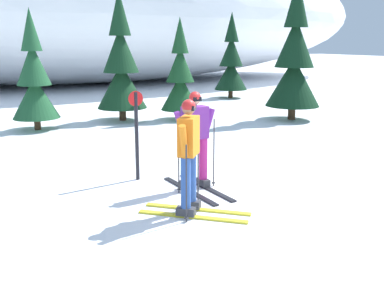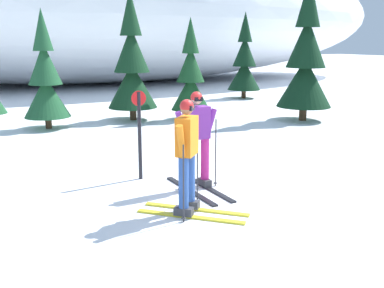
{
  "view_description": "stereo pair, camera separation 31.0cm",
  "coord_description": "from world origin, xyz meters",
  "px_view_note": "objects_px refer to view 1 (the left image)",
  "views": [
    {
      "loc": [
        -4.09,
        -5.6,
        2.59
      ],
      "look_at": [
        -0.66,
        0.63,
        0.95
      ],
      "focal_mm": 42.4,
      "sensor_mm": 36.0,
      "label": 1
    },
    {
      "loc": [
        -3.81,
        -5.74,
        2.59
      ],
      "look_at": [
        -0.66,
        0.63,
        0.95
      ],
      "focal_mm": 42.4,
      "sensor_mm": 36.0,
      "label": 2
    }
  ],
  "objects_px": {
    "pine_tree_right": "(294,61)",
    "trail_marker_post": "(137,131)",
    "pine_tree_far_right": "(231,62)",
    "pine_tree_center_right": "(180,78)",
    "skier_orange_jacket": "(189,155)",
    "pine_tree_left": "(34,80)",
    "skier_purple_jacket": "(195,139)",
    "pine_tree_center_left": "(121,67)"
  },
  "relations": [
    {
      "from": "skier_orange_jacket",
      "to": "pine_tree_center_left",
      "type": "distance_m",
      "value": 8.56
    },
    {
      "from": "skier_orange_jacket",
      "to": "pine_tree_far_right",
      "type": "xyz_separation_m",
      "value": [
        8.4,
        11.55,
        0.68
      ]
    },
    {
      "from": "pine_tree_left",
      "to": "pine_tree_right",
      "type": "distance_m",
      "value": 8.08
    },
    {
      "from": "skier_orange_jacket",
      "to": "pine_tree_center_right",
      "type": "bearing_deg",
      "value": 63.58
    },
    {
      "from": "skier_orange_jacket",
      "to": "pine_tree_center_left",
      "type": "xyz_separation_m",
      "value": [
        1.99,
        8.28,
        0.83
      ]
    },
    {
      "from": "pine_tree_left",
      "to": "pine_tree_far_right",
      "type": "xyz_separation_m",
      "value": [
        9.17,
        3.57,
        0.14
      ]
    },
    {
      "from": "pine_tree_far_right",
      "to": "skier_purple_jacket",
      "type": "bearing_deg",
      "value": -126.27
    },
    {
      "from": "skier_orange_jacket",
      "to": "pine_tree_center_right",
      "type": "distance_m",
      "value": 8.4
    },
    {
      "from": "skier_purple_jacket",
      "to": "pine_tree_center_left",
      "type": "bearing_deg",
      "value": 79.62
    },
    {
      "from": "skier_purple_jacket",
      "to": "pine_tree_far_right",
      "type": "xyz_separation_m",
      "value": [
        7.74,
        10.55,
        0.68
      ]
    },
    {
      "from": "skier_orange_jacket",
      "to": "pine_tree_far_right",
      "type": "bearing_deg",
      "value": 53.97
    },
    {
      "from": "skier_purple_jacket",
      "to": "skier_orange_jacket",
      "type": "xyz_separation_m",
      "value": [
        -0.66,
        -1.0,
        0.0
      ]
    },
    {
      "from": "pine_tree_center_right",
      "to": "pine_tree_far_right",
      "type": "xyz_separation_m",
      "value": [
        4.66,
        4.03,
        0.21
      ]
    },
    {
      "from": "pine_tree_right",
      "to": "pine_tree_far_right",
      "type": "height_order",
      "value": "pine_tree_right"
    },
    {
      "from": "skier_purple_jacket",
      "to": "pine_tree_right",
      "type": "height_order",
      "value": "pine_tree_right"
    },
    {
      "from": "pine_tree_center_right",
      "to": "pine_tree_far_right",
      "type": "distance_m",
      "value": 6.17
    },
    {
      "from": "skier_purple_jacket",
      "to": "pine_tree_far_right",
      "type": "height_order",
      "value": "pine_tree_far_right"
    },
    {
      "from": "pine_tree_left",
      "to": "trail_marker_post",
      "type": "xyz_separation_m",
      "value": [
        0.74,
        -5.99,
        -0.51
      ]
    },
    {
      "from": "pine_tree_left",
      "to": "trail_marker_post",
      "type": "distance_m",
      "value": 6.06
    },
    {
      "from": "pine_tree_center_left",
      "to": "skier_purple_jacket",
      "type": "bearing_deg",
      "value": -100.38
    },
    {
      "from": "pine_tree_right",
      "to": "trail_marker_post",
      "type": "xyz_separation_m",
      "value": [
        -7.01,
        -3.75,
        -0.96
      ]
    },
    {
      "from": "trail_marker_post",
      "to": "pine_tree_center_left",
      "type": "bearing_deg",
      "value": 72.15
    },
    {
      "from": "pine_tree_far_right",
      "to": "trail_marker_post",
      "type": "relative_size",
      "value": 2.27
    },
    {
      "from": "trail_marker_post",
      "to": "pine_tree_left",
      "type": "bearing_deg",
      "value": 97.01
    },
    {
      "from": "pine_tree_center_left",
      "to": "trail_marker_post",
      "type": "relative_size",
      "value": 2.47
    },
    {
      "from": "skier_orange_jacket",
      "to": "pine_tree_center_right",
      "type": "xyz_separation_m",
      "value": [
        3.73,
        7.51,
        0.47
      ]
    },
    {
      "from": "skier_orange_jacket",
      "to": "pine_tree_center_left",
      "type": "relative_size",
      "value": 0.42
    },
    {
      "from": "pine_tree_right",
      "to": "pine_tree_center_right",
      "type": "bearing_deg",
      "value": 151.32
    },
    {
      "from": "pine_tree_center_left",
      "to": "pine_tree_far_right",
      "type": "height_order",
      "value": "pine_tree_center_left"
    },
    {
      "from": "skier_purple_jacket",
      "to": "pine_tree_center_right",
      "type": "relative_size",
      "value": 0.52
    },
    {
      "from": "skier_purple_jacket",
      "to": "pine_tree_left",
      "type": "bearing_deg",
      "value": 101.56
    },
    {
      "from": "skier_purple_jacket",
      "to": "trail_marker_post",
      "type": "bearing_deg",
      "value": 124.84
    },
    {
      "from": "trail_marker_post",
      "to": "pine_tree_right",
      "type": "bearing_deg",
      "value": 28.11
    },
    {
      "from": "pine_tree_right",
      "to": "pine_tree_left",
      "type": "bearing_deg",
      "value": 163.85
    },
    {
      "from": "pine_tree_center_left",
      "to": "pine_tree_center_right",
      "type": "distance_m",
      "value": 1.94
    },
    {
      "from": "pine_tree_left",
      "to": "pine_tree_far_right",
      "type": "relative_size",
      "value": 0.91
    },
    {
      "from": "pine_tree_right",
      "to": "pine_tree_far_right",
      "type": "xyz_separation_m",
      "value": [
        1.42,
        5.81,
        -0.31
      ]
    },
    {
      "from": "pine_tree_far_right",
      "to": "pine_tree_right",
      "type": "bearing_deg",
      "value": -103.72
    },
    {
      "from": "pine_tree_center_left",
      "to": "pine_tree_right",
      "type": "bearing_deg",
      "value": -27.02
    },
    {
      "from": "pine_tree_left",
      "to": "pine_tree_center_right",
      "type": "distance_m",
      "value": 4.53
    },
    {
      "from": "skier_purple_jacket",
      "to": "skier_orange_jacket",
      "type": "distance_m",
      "value": 1.19
    },
    {
      "from": "skier_purple_jacket",
      "to": "skier_orange_jacket",
      "type": "relative_size",
      "value": 0.99
    }
  ]
}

